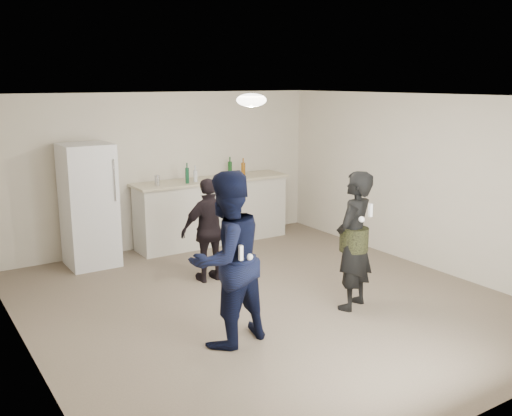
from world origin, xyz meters
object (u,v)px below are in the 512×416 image
shaker (157,180)px  woman (354,241)px  man (227,259)px  counter (212,212)px  spectator (210,230)px  fridge (89,205)px

shaker → woman: size_ratio=0.10×
shaker → woman: (1.07, -3.28, -0.34)m
man → woman: bearing=169.4°
counter → spectator: bearing=-119.6°
fridge → spectator: size_ratio=1.27×
fridge → man: 3.35m
shaker → fridge: bearing=178.1°
fridge → woman: bearing=-57.2°
woman → spectator: (-0.98, 1.77, -0.12)m
woman → man: bearing=-23.7°
fridge → woman: fridge is taller
man → woman: (1.74, 0.01, -0.08)m
counter → woman: woman is taller
fridge → man: size_ratio=0.99×
man → spectator: bearing=-124.1°
shaker → spectator: bearing=-86.4°
counter → fridge: size_ratio=1.44×
fridge → man: man is taller
fridge → man: bearing=-83.2°
man → woman: man is taller
counter → shaker: 1.21m
fridge → shaker: bearing=-1.9°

